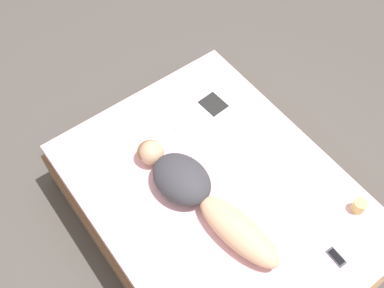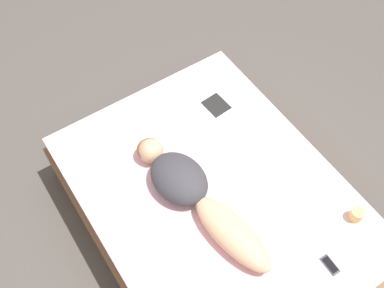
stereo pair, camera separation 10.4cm
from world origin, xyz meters
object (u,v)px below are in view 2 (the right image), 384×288
Objects in this scene: person at (194,194)px; coffee_mug at (357,214)px; open_magazine at (204,113)px; cell_phone at (330,265)px.

coffee_mug is (0.84, -0.72, -0.04)m from person.
open_magazine is (0.49, 0.59, -0.09)m from person.
person is 2.42× the size of open_magazine.
person is 0.99m from cell_phone.
person is at bearing 120.13° from cell_phone.
person reaches higher than open_magazine.
person is at bearing -133.55° from open_magazine.
open_magazine and cell_phone have the same top height.
open_magazine is at bearing 42.28° from person.
coffee_mug is 0.89× the size of cell_phone.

